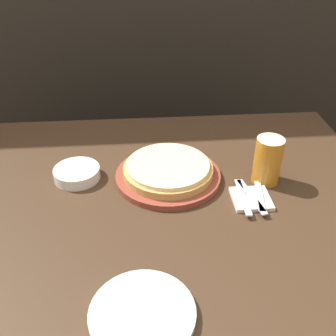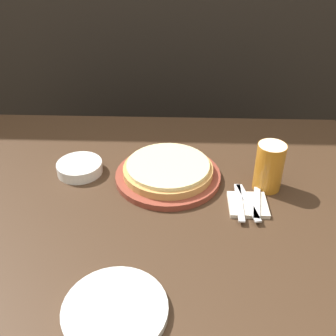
# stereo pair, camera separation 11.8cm
# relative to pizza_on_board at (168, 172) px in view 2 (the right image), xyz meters

# --- Properties ---
(dining_table) EXTENTS (1.41, 1.07, 0.75)m
(dining_table) POSITION_rel_pizza_on_board_xyz_m (-0.04, -0.10, -0.40)
(dining_table) COLOR #3D2819
(dining_table) RESTS_ON ground_plane
(pizza_on_board) EXTENTS (0.33, 0.33, 0.06)m
(pizza_on_board) POSITION_rel_pizza_on_board_xyz_m (0.00, 0.00, 0.00)
(pizza_on_board) COLOR brown
(pizza_on_board) RESTS_ON dining_table
(beer_glass) EXTENTS (0.08, 0.08, 0.15)m
(beer_glass) POSITION_rel_pizza_on_board_xyz_m (0.30, -0.03, 0.06)
(beer_glass) COLOR #B7701E
(beer_glass) RESTS_ON dining_table
(dinner_plate) EXTENTS (0.22, 0.22, 0.02)m
(dinner_plate) POSITION_rel_pizza_on_board_xyz_m (-0.09, -0.50, -0.02)
(dinner_plate) COLOR silver
(dinner_plate) RESTS_ON dining_table
(side_bowl) EXTENTS (0.14, 0.14, 0.04)m
(side_bowl) POSITION_rel_pizza_on_board_xyz_m (-0.29, 0.03, -0.01)
(side_bowl) COLOR silver
(side_bowl) RESTS_ON dining_table
(napkin_stack) EXTENTS (0.11, 0.11, 0.01)m
(napkin_stack) POSITION_rel_pizza_on_board_xyz_m (0.23, -0.13, -0.02)
(napkin_stack) COLOR beige
(napkin_stack) RESTS_ON dining_table
(fork) EXTENTS (0.02, 0.17, 0.00)m
(fork) POSITION_rel_pizza_on_board_xyz_m (0.21, -0.13, -0.01)
(fork) COLOR silver
(fork) RESTS_ON napkin_stack
(dinner_knife) EXTENTS (0.05, 0.17, 0.00)m
(dinner_knife) POSITION_rel_pizza_on_board_xyz_m (0.23, -0.13, -0.01)
(dinner_knife) COLOR silver
(dinner_knife) RESTS_ON napkin_stack
(spoon) EXTENTS (0.04, 0.15, 0.00)m
(spoon) POSITION_rel_pizza_on_board_xyz_m (0.26, -0.13, -0.01)
(spoon) COLOR silver
(spoon) RESTS_ON napkin_stack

